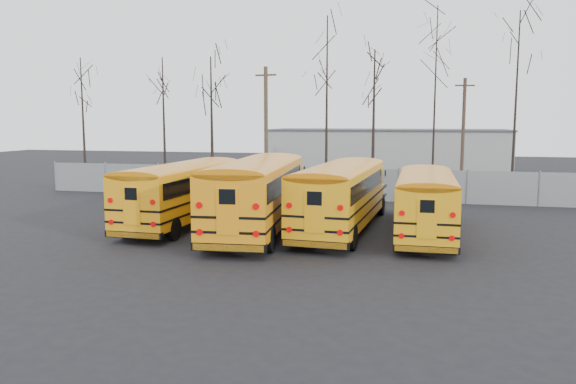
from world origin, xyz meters
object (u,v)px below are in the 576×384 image
(bus_a, at_px, (184,188))
(bus_d, at_px, (426,198))
(bus_b, at_px, (258,189))
(utility_pole_right, at_px, (463,132))
(bus_c, at_px, (342,191))
(utility_pole_left, at_px, (266,128))

(bus_a, xyz_separation_m, bus_d, (11.19, -0.01, -0.11))
(bus_a, bearing_deg, bus_b, -11.79)
(bus_a, bearing_deg, bus_d, 1.34)
(bus_d, distance_m, utility_pole_right, 18.38)
(bus_a, height_order, bus_b, bus_b)
(bus_c, xyz_separation_m, utility_pole_right, (6.27, 17.90, 2.27))
(bus_b, relative_size, bus_d, 1.19)
(bus_a, relative_size, utility_pole_right, 1.36)
(bus_c, bearing_deg, utility_pole_right, 74.01)
(bus_d, relative_size, utility_pole_right, 1.27)
(bus_b, height_order, bus_c, bus_b)
(bus_c, distance_m, utility_pole_right, 19.10)
(bus_c, relative_size, utility_pole_left, 1.31)
(utility_pole_left, bearing_deg, bus_b, -67.32)
(bus_a, distance_m, bus_b, 4.05)
(bus_c, height_order, utility_pole_right, utility_pole_right)
(utility_pole_right, bearing_deg, utility_pole_left, -172.21)
(bus_a, distance_m, utility_pole_right, 22.80)
(utility_pole_left, bearing_deg, bus_d, -41.54)
(bus_c, relative_size, bus_d, 1.11)
(bus_a, xyz_separation_m, utility_pole_right, (13.79, 18.01, 2.32))
(bus_a, bearing_deg, utility_pole_right, 53.97)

